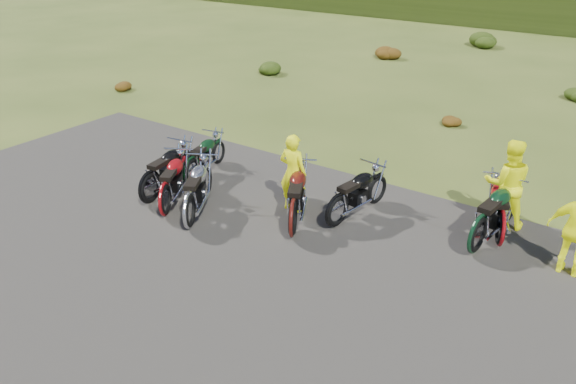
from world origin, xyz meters
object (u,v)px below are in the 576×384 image
Objects in this scene: motorcycle_0 at (152,203)px; person_middle at (293,174)px; motorcycle_7 at (474,253)px; motorcycle_3 at (191,228)px.

motorcycle_0 is 1.24× the size of person_middle.
motorcycle_7 is at bearing -81.41° from motorcycle_0.
motorcycle_0 is 0.95× the size of motorcycle_7.
motorcycle_7 is (6.82, 2.13, 0.00)m from motorcycle_0.
motorcycle_7 is at bearing -174.88° from person_middle.
person_middle reaches higher than motorcycle_0.
person_middle is (1.32, 1.91, 0.89)m from motorcycle_3.
motorcycle_0 is at bearing 26.25° from person_middle.
person_middle is (2.86, 1.59, 0.89)m from motorcycle_0.
person_middle reaches higher than motorcycle_3.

